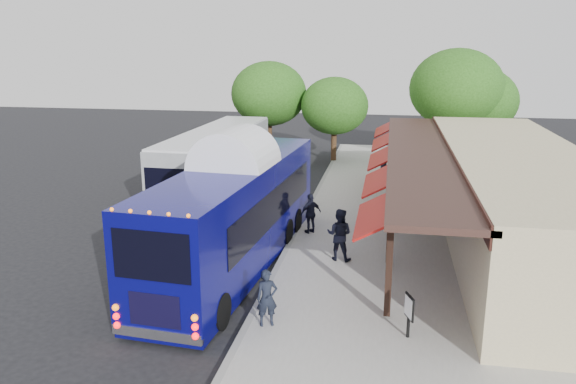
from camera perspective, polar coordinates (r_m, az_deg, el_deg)
The scene contains 15 objects.
ground at distance 20.24m, azimuth -0.73°, elevation -7.01°, with size 90.00×90.00×0.00m, color black.
sidewalk at distance 23.69m, azimuth 13.17°, elevation -3.94°, with size 10.00×40.00×0.15m, color #9E9B93.
curb at distance 23.92m, azimuth 1.23°, elevation -3.36°, with size 0.20×40.00×0.16m, color gray.
station_shelter at distance 23.64m, azimuth 21.62°, elevation -0.16°, with size 8.15×20.00×3.60m.
coach_bus at distance 19.35m, azimuth -5.30°, elevation -1.66°, with size 3.48×12.11×3.83m.
city_bus at distance 29.53m, azimuth -7.23°, elevation 3.45°, with size 2.86×12.11×3.24m.
ped_a at distance 15.27m, azimuth -2.15°, elevation -10.71°, with size 0.57×0.38×1.57m, color black.
ped_b at distance 19.72m, azimuth 5.23°, elevation -4.32°, with size 0.90×0.70×1.86m, color black.
ped_c at distance 22.50m, azimuth 2.32°, elevation -2.18°, with size 0.95×0.39×1.62m, color black.
ped_d at distance 32.09m, azimuth 9.74°, elevation 2.83°, with size 1.11×0.64×1.71m, color black.
sign_board at distance 14.98m, azimuth 12.20°, elevation -11.55°, with size 0.23×0.51×1.17m.
tree_left at distance 36.64m, azimuth 4.75°, elevation 8.71°, with size 4.34×4.34×5.56m.
tree_mid at distance 36.57m, azimuth 16.75°, elevation 10.03°, with size 5.74×5.74×7.35m.
tree_right at distance 37.54m, azimuth 18.82°, elevation 8.75°, with size 4.81×4.81×6.16m.
tree_far at distance 38.25m, azimuth -1.95°, elevation 9.94°, with size 5.07×5.07×6.49m.
Camera 1 is at (3.63, -18.46, 7.48)m, focal length 35.00 mm.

